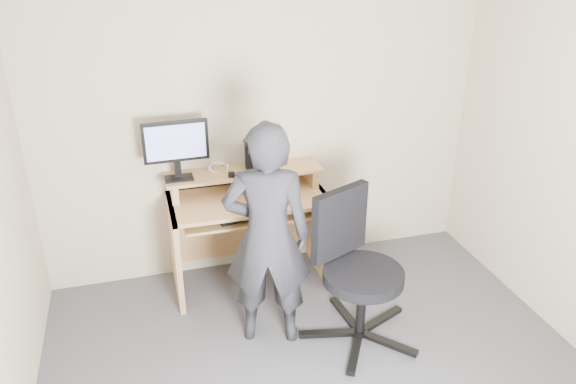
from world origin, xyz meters
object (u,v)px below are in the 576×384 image
desk (247,216)px  monitor (176,145)px  office_chair (355,264)px  person (267,237)px

desk → monitor: (-0.50, 0.04, 0.63)m
monitor → office_chair: monitor is taller
desk → person: (-0.02, -0.77, 0.24)m
monitor → office_chair: (1.04, -0.94, -0.62)m
office_chair → desk: bearing=97.3°
monitor → desk: bearing=-6.3°
office_chair → person: person is taller
office_chair → person: size_ratio=0.66×
office_chair → person: 0.62m
desk → office_chair: (0.54, -0.90, 0.02)m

